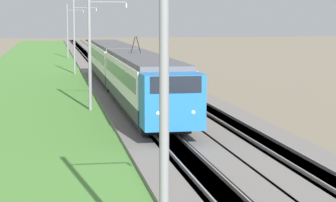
% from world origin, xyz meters
% --- Properties ---
extents(ballast_main, '(240.00, 4.40, 0.30)m').
position_xyz_m(ballast_main, '(50.00, 0.00, 0.15)').
color(ballast_main, slate).
rests_on(ballast_main, ground).
extents(ballast_adjacent, '(240.00, 4.40, 0.30)m').
position_xyz_m(ballast_adjacent, '(50.00, -4.27, 0.15)').
color(ballast_adjacent, slate).
rests_on(ballast_adjacent, ground).
extents(track_main, '(240.00, 1.57, 0.45)m').
position_xyz_m(track_main, '(50.00, 0.00, 0.16)').
color(track_main, '#4C4238').
rests_on(track_main, ground).
extents(track_adjacent, '(240.00, 1.57, 0.45)m').
position_xyz_m(track_adjacent, '(50.00, -4.27, 0.16)').
color(track_adjacent, '#4C4238').
rests_on(track_adjacent, ground).
extents(grass_verge, '(240.00, 13.27, 0.12)m').
position_xyz_m(grass_verge, '(50.00, 6.51, 0.06)').
color(grass_verge, '#4C8438').
rests_on(grass_verge, ground).
extents(passenger_train, '(41.57, 2.95, 4.89)m').
position_xyz_m(passenger_train, '(43.56, 0.00, 2.28)').
color(passenger_train, blue).
rests_on(passenger_train, ground).
extents(catenary_mast_near, '(0.22, 2.56, 8.32)m').
position_xyz_m(catenary_mast_near, '(8.24, 2.93, 4.30)').
color(catenary_mast_near, slate).
rests_on(catenary_mast_near, ground).
extents(catenary_mast_mid, '(0.22, 2.56, 7.99)m').
position_xyz_m(catenary_mast_mid, '(36.59, 2.93, 4.13)').
color(catenary_mast_mid, slate).
rests_on(catenary_mast_mid, ground).
extents(catenary_mast_far, '(0.22, 2.56, 8.05)m').
position_xyz_m(catenary_mast_far, '(64.95, 2.93, 4.16)').
color(catenary_mast_far, slate).
rests_on(catenary_mast_far, ground).
extents(catenary_mast_distant, '(0.22, 2.56, 8.14)m').
position_xyz_m(catenary_mast_distant, '(93.31, 2.93, 4.21)').
color(catenary_mast_distant, slate).
rests_on(catenary_mast_distant, ground).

